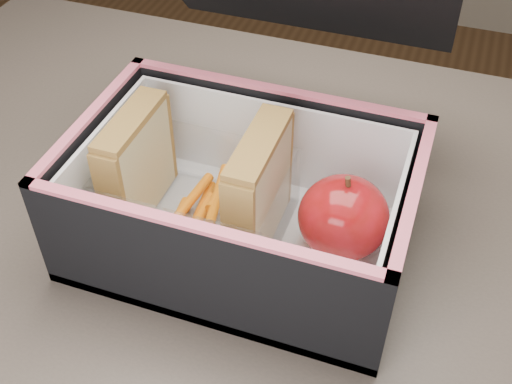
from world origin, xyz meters
TOP-DOWN VIEW (x-y plane):
  - kitchen_table at (0.00, 0.00)m, footprint 1.20×0.80m
  - lunch_bag at (-0.07, 0.01)m, footprint 0.31×0.34m
  - plastic_tub at (-0.11, 0.00)m, footprint 0.17×0.12m
  - sandwich_left at (-0.18, 0.00)m, footprint 0.03×0.10m
  - sandwich_right at (-0.05, 0.00)m, footprint 0.03×0.11m
  - carrot_sticks at (-0.11, 0.00)m, footprint 0.05×0.14m
  - paper_napkin at (0.03, 0.02)m, footprint 0.09×0.09m
  - red_apple at (0.03, 0.01)m, footprint 0.11×0.11m

SIDE VIEW (x-z plane):
  - kitchen_table at x=0.00m, z-range 0.28..1.03m
  - paper_napkin at x=0.03m, z-range 0.76..0.77m
  - carrot_sticks at x=-0.11m, z-range 0.77..0.80m
  - plastic_tub at x=-0.11m, z-range 0.76..0.83m
  - red_apple at x=0.03m, z-range 0.77..0.85m
  - lunch_bag at x=-0.07m, z-range 0.68..0.95m
  - sandwich_left at x=-0.18m, z-range 0.77..0.88m
  - sandwich_right at x=-0.05m, z-range 0.77..0.88m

